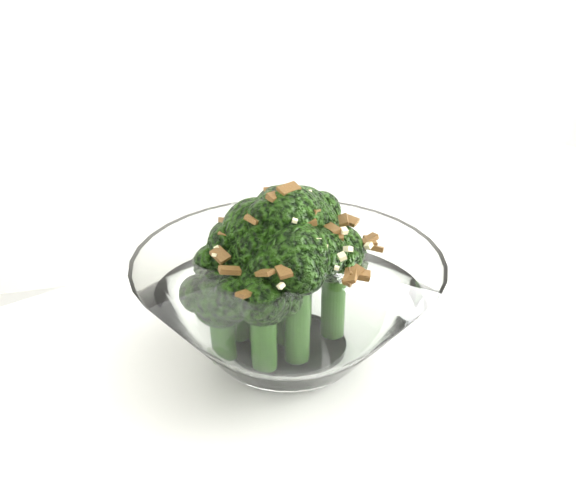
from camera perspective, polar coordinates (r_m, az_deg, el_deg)
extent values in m
cube|color=white|center=(0.49, 22.43, -17.67)|extent=(1.42, 1.20, 0.04)
cylinder|color=white|center=(1.22, 19.39, -10.41)|extent=(0.04, 0.04, 0.71)
cylinder|color=white|center=(0.52, 0.00, -9.31)|extent=(0.09, 0.09, 0.01)
cylinder|color=#254F14|center=(0.49, 0.00, -4.22)|extent=(0.02, 0.02, 0.09)
sphere|color=#1D420C|center=(0.46, 0.00, 2.06)|extent=(0.05, 0.05, 0.05)
cylinder|color=#254F14|center=(0.54, -0.75, -3.66)|extent=(0.02, 0.02, 0.05)
sphere|color=#1D420C|center=(0.52, -0.77, -0.46)|extent=(0.04, 0.04, 0.04)
cylinder|color=#254F14|center=(0.50, 4.07, -5.06)|extent=(0.02, 0.02, 0.06)
sphere|color=#1D420C|center=(0.48, 4.22, -0.79)|extent=(0.05, 0.05, 0.05)
cylinder|color=#254F14|center=(0.48, -5.79, -8.05)|extent=(0.02, 0.02, 0.04)
sphere|color=#1D420C|center=(0.47, -5.96, -4.78)|extent=(0.04, 0.04, 0.04)
cylinder|color=#254F14|center=(0.49, -2.68, -4.46)|extent=(0.02, 0.02, 0.08)
sphere|color=#1D420C|center=(0.47, -2.81, 1.06)|extent=(0.05, 0.05, 0.05)
cylinder|color=#254F14|center=(0.47, 0.83, -6.51)|extent=(0.02, 0.02, 0.08)
sphere|color=#1D420C|center=(0.44, 0.87, -1.08)|extent=(0.05, 0.05, 0.05)
cylinder|color=#254F14|center=(0.54, 4.03, -3.99)|extent=(0.02, 0.02, 0.04)
sphere|color=#1D420C|center=(0.52, 4.15, -0.89)|extent=(0.04, 0.04, 0.04)
cylinder|color=#254F14|center=(0.51, 1.11, -3.19)|extent=(0.02, 0.02, 0.08)
sphere|color=#1D420C|center=(0.49, 1.16, 2.32)|extent=(0.05, 0.05, 0.05)
cylinder|color=#254F14|center=(0.50, -4.55, -5.43)|extent=(0.02, 0.02, 0.06)
sphere|color=#1D420C|center=(0.48, -4.72, -1.27)|extent=(0.05, 0.05, 0.05)
cylinder|color=#254F14|center=(0.47, -2.16, -8.49)|extent=(0.02, 0.02, 0.05)
sphere|color=#1D420C|center=(0.45, -2.24, -4.54)|extent=(0.04, 0.04, 0.04)
cube|color=brown|center=(0.42, -0.36, -2.40)|extent=(0.01, 0.01, 0.01)
cube|color=brown|center=(0.47, 4.95, 2.17)|extent=(0.01, 0.01, 0.01)
cube|color=brown|center=(0.42, -2.06, -2.53)|extent=(0.01, 0.01, 0.01)
cube|color=brown|center=(0.52, -4.86, 2.07)|extent=(0.02, 0.02, 0.01)
cube|color=brown|center=(0.44, 1.47, 1.96)|extent=(0.02, 0.01, 0.01)
cube|color=brown|center=(0.49, -4.25, 2.57)|extent=(0.02, 0.01, 0.01)
cube|color=brown|center=(0.44, -5.21, -2.30)|extent=(0.02, 0.01, 0.01)
cube|color=brown|center=(0.45, 1.86, 3.14)|extent=(0.02, 0.02, 0.01)
cube|color=brown|center=(0.49, -4.70, 2.42)|extent=(0.01, 0.01, 0.01)
cube|color=brown|center=(0.48, 7.78, -0.33)|extent=(0.01, 0.01, 0.01)
cube|color=brown|center=(0.45, 1.19, 3.38)|extent=(0.01, 0.01, 0.01)
cube|color=brown|center=(0.48, 5.48, 2.16)|extent=(0.02, 0.02, 0.01)
cube|color=brown|center=(0.46, -5.41, 1.16)|extent=(0.02, 0.02, 0.01)
cube|color=brown|center=(0.50, 1.32, 3.44)|extent=(0.01, 0.02, 0.01)
cube|color=brown|center=(0.48, 7.22, 0.42)|extent=(0.02, 0.01, 0.01)
cube|color=brown|center=(0.44, 6.43, -2.68)|extent=(0.02, 0.01, 0.01)
cube|color=brown|center=(0.45, -6.05, -0.93)|extent=(0.01, 0.02, 0.01)
cube|color=brown|center=(0.48, 7.30, 0.28)|extent=(0.01, 0.01, 0.01)
cube|color=brown|center=(0.42, -3.74, -4.37)|extent=(0.02, 0.02, 0.01)
cube|color=brown|center=(0.45, 0.07, 4.98)|extent=(0.02, 0.01, 0.01)
cube|color=brown|center=(0.52, -1.09, 3.05)|extent=(0.02, 0.02, 0.01)
cube|color=brown|center=(0.52, -1.63, 2.56)|extent=(0.01, 0.01, 0.01)
cube|color=brown|center=(0.43, 5.59, -2.75)|extent=(0.01, 0.02, 0.01)
cube|color=brown|center=(0.44, 0.27, 3.59)|extent=(0.01, 0.02, 0.01)
cube|color=brown|center=(0.45, -2.94, 2.51)|extent=(0.01, 0.01, 0.01)
cube|color=brown|center=(0.52, -2.72, 2.30)|extent=(0.01, 0.02, 0.01)
cube|color=brown|center=(0.46, -4.23, 1.30)|extent=(0.01, 0.01, 0.01)
cube|color=brown|center=(0.49, -3.97, 2.77)|extent=(0.01, 0.02, 0.01)
cube|color=brown|center=(0.44, -3.04, 2.25)|extent=(0.02, 0.02, 0.01)
cube|color=brown|center=(0.45, 4.15, 0.81)|extent=(0.02, 0.01, 0.00)
cube|color=brown|center=(0.43, 6.22, -2.62)|extent=(0.01, 0.01, 0.01)
cube|color=brown|center=(0.43, 5.80, -2.75)|extent=(0.02, 0.01, 0.01)
cube|color=brown|center=(0.49, 0.08, 3.53)|extent=(0.02, 0.02, 0.01)
cube|color=brown|center=(0.45, -0.94, 4.35)|extent=(0.02, 0.02, 0.01)
cube|color=brown|center=(0.43, 1.95, 0.25)|extent=(0.01, 0.02, 0.01)
cube|color=brown|center=(0.48, -5.46, 2.16)|extent=(0.01, 0.02, 0.01)
cube|color=brown|center=(0.46, -1.68, 4.47)|extent=(0.01, 0.02, 0.01)
cube|color=brown|center=(0.48, 1.41, 4.22)|extent=(0.02, 0.02, 0.01)
cube|color=brown|center=(0.45, 3.90, 1.39)|extent=(0.01, 0.02, 0.01)
cube|color=brown|center=(0.47, -1.78, 4.11)|extent=(0.01, 0.02, 0.01)
cube|color=beige|center=(0.51, 2.94, 2.78)|extent=(0.01, 0.00, 0.00)
cube|color=beige|center=(0.49, -4.87, 2.22)|extent=(0.01, 0.01, 0.01)
cube|color=beige|center=(0.45, 4.98, 1.23)|extent=(0.01, 0.01, 0.01)
cube|color=beige|center=(0.49, 4.48, 2.60)|extent=(0.01, 0.01, 0.01)
cube|color=beige|center=(0.51, 5.29, 1.62)|extent=(0.01, 0.01, 0.00)
cube|color=beige|center=(0.45, -6.36, -0.32)|extent=(0.00, 0.00, 0.00)
cube|color=beige|center=(0.51, -3.17, 3.05)|extent=(0.01, 0.01, 0.00)
cube|color=beige|center=(0.43, 0.62, 2.17)|extent=(0.01, 0.01, 0.00)
cube|color=beige|center=(0.45, -2.71, 3.10)|extent=(0.01, 0.00, 0.00)
cube|color=beige|center=(0.43, 4.83, -1.06)|extent=(0.01, 0.01, 0.01)
cube|color=beige|center=(0.47, 1.03, 4.17)|extent=(0.01, 0.01, 0.01)
cube|color=beige|center=(0.43, 4.35, -2.10)|extent=(0.00, 0.00, 0.00)
cube|color=beige|center=(0.43, 2.00, -0.60)|extent=(0.01, 0.01, 0.01)
cube|color=beige|center=(0.49, -3.02, 3.04)|extent=(0.00, 0.01, 0.00)
cube|color=beige|center=(0.46, 1.71, 4.59)|extent=(0.01, 0.01, 0.00)
cube|color=beige|center=(0.46, 7.17, -0.11)|extent=(0.01, 0.01, 0.01)
cube|color=beige|center=(0.44, 5.36, -0.40)|extent=(0.01, 0.01, 0.01)
cube|color=beige|center=(0.44, 3.24, -0.16)|extent=(0.00, 0.01, 0.01)
cube|color=beige|center=(0.49, 4.46, 2.72)|extent=(0.01, 0.01, 0.01)
cube|color=beige|center=(0.50, -1.31, 3.82)|extent=(0.01, 0.01, 0.01)
cube|color=beige|center=(0.45, -6.55, -0.93)|extent=(0.00, 0.00, 0.00)
cube|color=beige|center=(0.48, 0.17, 4.60)|extent=(0.00, 0.01, 0.00)
cube|color=beige|center=(0.42, -0.63, -3.69)|extent=(0.01, 0.01, 0.01)
cube|color=beige|center=(0.50, -4.05, 2.38)|extent=(0.01, 0.01, 0.01)
cube|color=beige|center=(0.43, 2.55, 0.46)|extent=(0.01, 0.01, 0.00)
cube|color=beige|center=(0.47, -1.83, 4.40)|extent=(0.00, 0.00, 0.00)
cube|color=beige|center=(0.49, 1.10, 4.11)|extent=(0.01, 0.01, 0.01)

